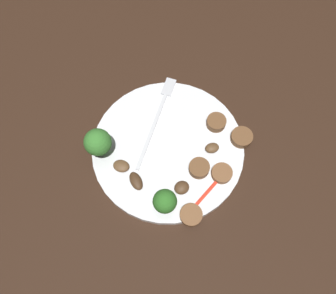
# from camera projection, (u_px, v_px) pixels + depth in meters

# --- Properties ---
(ground_plane) EXTENTS (1.40, 1.40, 0.00)m
(ground_plane) POSITION_uv_depth(u_px,v_px,m) (168.00, 150.00, 0.58)
(ground_plane) COLOR black
(plate) EXTENTS (0.25, 0.25, 0.01)m
(plate) POSITION_uv_depth(u_px,v_px,m) (168.00, 149.00, 0.57)
(plate) COLOR white
(plate) RESTS_ON ground_plane
(fork) EXTENTS (0.18, 0.05, 0.00)m
(fork) POSITION_uv_depth(u_px,v_px,m) (158.00, 115.00, 0.59)
(fork) COLOR silver
(fork) RESTS_ON plate
(broccoli_floret_0) EXTENTS (0.04, 0.04, 0.06)m
(broccoli_floret_0) POSITION_uv_depth(u_px,v_px,m) (98.00, 142.00, 0.53)
(broccoli_floret_0) COLOR #408630
(broccoli_floret_0) RESTS_ON plate
(broccoli_floret_1) EXTENTS (0.04, 0.04, 0.05)m
(broccoli_floret_1) POSITION_uv_depth(u_px,v_px,m) (165.00, 201.00, 0.50)
(broccoli_floret_1) COLOR #347525
(broccoli_floret_1) RESTS_ON plate
(sausage_slice_0) EXTENTS (0.05, 0.05, 0.01)m
(sausage_slice_0) POSITION_uv_depth(u_px,v_px,m) (191.00, 215.00, 0.52)
(sausage_slice_0) COLOR brown
(sausage_slice_0) RESTS_ON plate
(sausage_slice_1) EXTENTS (0.05, 0.05, 0.01)m
(sausage_slice_1) POSITION_uv_depth(u_px,v_px,m) (242.00, 137.00, 0.57)
(sausage_slice_1) COLOR brown
(sausage_slice_1) RESTS_ON plate
(sausage_slice_2) EXTENTS (0.05, 0.05, 0.01)m
(sausage_slice_2) POSITION_uv_depth(u_px,v_px,m) (222.00, 173.00, 0.54)
(sausage_slice_2) COLOR brown
(sausage_slice_2) RESTS_ON plate
(sausage_slice_3) EXTENTS (0.04, 0.04, 0.01)m
(sausage_slice_3) POSITION_uv_depth(u_px,v_px,m) (216.00, 122.00, 0.58)
(sausage_slice_3) COLOR brown
(sausage_slice_3) RESTS_ON plate
(sausage_slice_4) EXTENTS (0.04, 0.04, 0.01)m
(sausage_slice_4) POSITION_uv_depth(u_px,v_px,m) (199.00, 168.00, 0.55)
(sausage_slice_4) COLOR brown
(sausage_slice_4) RESTS_ON plate
(mushroom_0) EXTENTS (0.03, 0.03, 0.01)m
(mushroom_0) POSITION_uv_depth(u_px,v_px,m) (212.00, 148.00, 0.56)
(mushroom_0) COLOR brown
(mushroom_0) RESTS_ON plate
(mushroom_1) EXTENTS (0.03, 0.04, 0.01)m
(mushroom_1) POSITION_uv_depth(u_px,v_px,m) (136.00, 181.00, 0.54)
(mushroom_1) COLOR #422B19
(mushroom_1) RESTS_ON plate
(mushroom_3) EXTENTS (0.03, 0.03, 0.01)m
(mushroom_3) POSITION_uv_depth(u_px,v_px,m) (182.00, 188.00, 0.53)
(mushroom_3) COLOR #4C331E
(mushroom_3) RESTS_ON plate
(mushroom_4) EXTENTS (0.03, 0.03, 0.01)m
(mushroom_4) POSITION_uv_depth(u_px,v_px,m) (121.00, 166.00, 0.55)
(mushroom_4) COLOR brown
(mushroom_4) RESTS_ON plate
(pepper_strip_2) EXTENTS (0.06, 0.02, 0.00)m
(pepper_strip_2) POSITION_uv_depth(u_px,v_px,m) (206.00, 194.00, 0.53)
(pepper_strip_2) COLOR red
(pepper_strip_2) RESTS_ON plate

